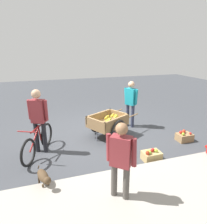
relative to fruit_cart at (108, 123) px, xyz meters
name	(u,v)px	position (x,y,z in m)	size (l,w,h in m)	color
ground_plane	(101,133)	(0.14, -0.27, -0.44)	(24.00, 24.00, 0.00)	#3D3F44
curb_strip	(159,208)	(0.14, 3.10, -0.38)	(12.00, 2.40, 0.12)	#9E998E
fruit_cart	(108,123)	(0.00, 0.00, 0.00)	(1.81, 1.45, 0.69)	#937047
vendor_person	(131,100)	(-1.01, -0.55, 0.51)	(0.34, 0.54, 1.59)	#333851
bicycle	(38,142)	(2.05, 0.52, -0.08)	(0.81, 1.51, 0.85)	black
cyclist_person	(38,116)	(1.98, 0.38, 0.58)	(0.47, 0.35, 1.68)	black
dog	(44,177)	(1.97, 1.93, -0.17)	(0.29, 0.65, 0.40)	#4C3823
plastic_bucket	(118,115)	(-0.88, -1.37, -0.30)	(0.29, 0.29, 0.27)	#1966B2
apple_crate	(184,137)	(-2.05, 1.00, -0.31)	(0.44, 0.32, 0.32)	#99754C
mixed_fruit_crate	(151,155)	(-0.56, 1.65, -0.31)	(0.44, 0.32, 0.32)	tan
bystander_person	(121,158)	(0.70, 2.69, 0.46)	(0.41, 0.41, 1.51)	#4C4742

